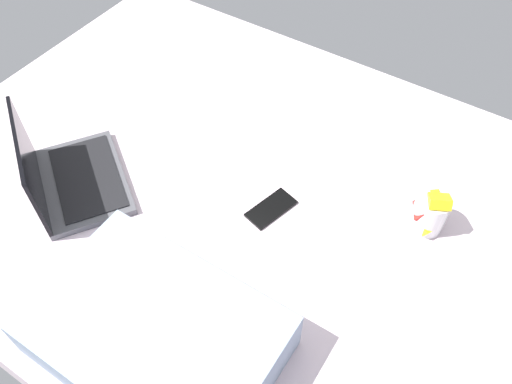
% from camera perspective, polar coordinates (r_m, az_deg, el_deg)
% --- Properties ---
extents(bed_mattress, '(1.80, 1.40, 0.18)m').
position_cam_1_polar(bed_mattress, '(1.56, -2.87, -1.22)').
color(bed_mattress, silver).
rests_on(bed_mattress, ground).
extents(laptop, '(0.40, 0.38, 0.23)m').
position_cam_1_polar(laptop, '(1.54, -19.68, 1.56)').
color(laptop, '#4C4C51').
rests_on(laptop, bed_mattress).
extents(snack_cup, '(0.10, 0.10, 0.14)m').
position_cam_1_polar(snack_cup, '(1.43, 18.30, -2.03)').
color(snack_cup, silver).
rests_on(snack_cup, bed_mattress).
extents(cell_phone, '(0.10, 0.15, 0.01)m').
position_cam_1_polar(cell_phone, '(1.43, 1.65, -1.81)').
color(cell_phone, black).
rests_on(cell_phone, bed_mattress).
extents(pillow, '(0.52, 0.36, 0.13)m').
position_cam_1_polar(pillow, '(1.20, -10.75, -15.00)').
color(pillow, '#8C9EB7').
rests_on(pillow, bed_mattress).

